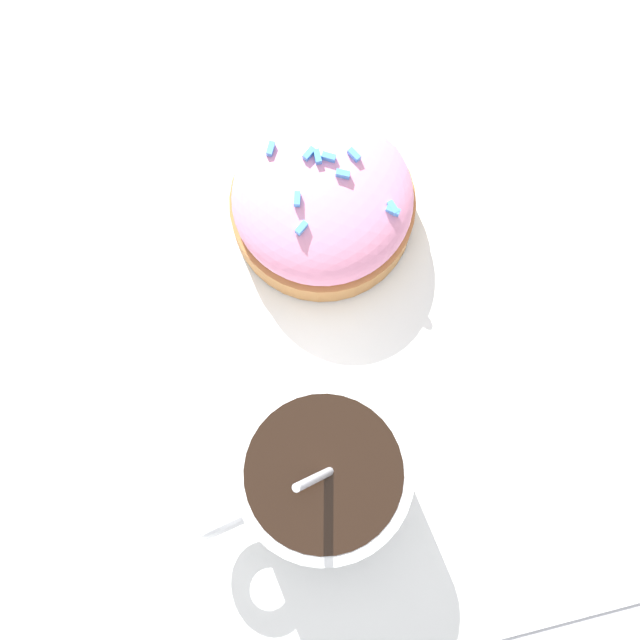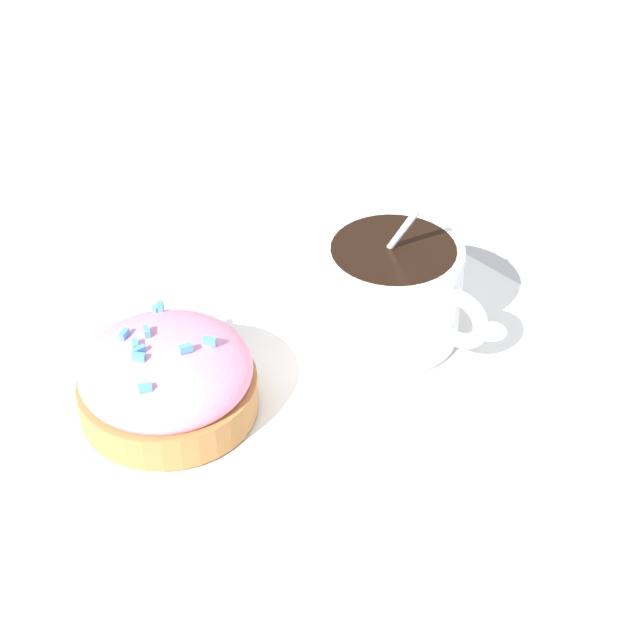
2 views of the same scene
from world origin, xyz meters
The scene contains 4 objects.
ground_plane centered at (0.00, 0.00, 0.00)m, with size 3.00×3.00×0.00m, color #B2B2B7.
paper_napkin centered at (0.00, 0.00, 0.00)m, with size 0.37×0.37×0.00m.
coffee_cup centered at (0.07, -0.01, 0.04)m, with size 0.08×0.11×0.09m.
frosted_pastry centered at (-0.07, 0.01, 0.02)m, with size 0.10×0.10×0.05m.
Camera 2 is at (-0.27, -0.39, 0.41)m, focal length 60.00 mm.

